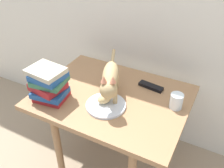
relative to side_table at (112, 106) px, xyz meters
The scene contains 8 objects.
ground_plane 0.52m from the side_table, ahead, with size 6.00×6.00×0.00m, color gray.
side_table is the anchor object (origin of this frame).
plate 0.13m from the side_table, 81.41° to the right, with size 0.22×0.22×0.01m, color silver.
bread_roll 0.15m from the side_table, 88.53° to the right, with size 0.08×0.06×0.05m, color #E0BC7A.
cat 0.21m from the side_table, 82.23° to the right, with size 0.23×0.45×0.23m.
book_stack 0.39m from the side_table, 148.18° to the right, with size 0.21×0.18×0.19m.
candle_jar 0.38m from the side_table, 10.54° to the left, with size 0.07×0.07×0.08m.
tv_remote 0.26m from the side_table, 45.43° to the left, with size 0.15×0.04×0.02m, color black.
Camera 1 is at (0.53, -1.01, 1.48)m, focal length 40.16 mm.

